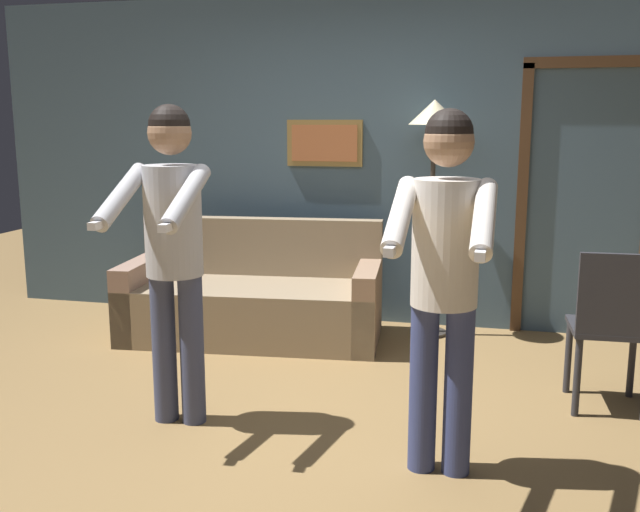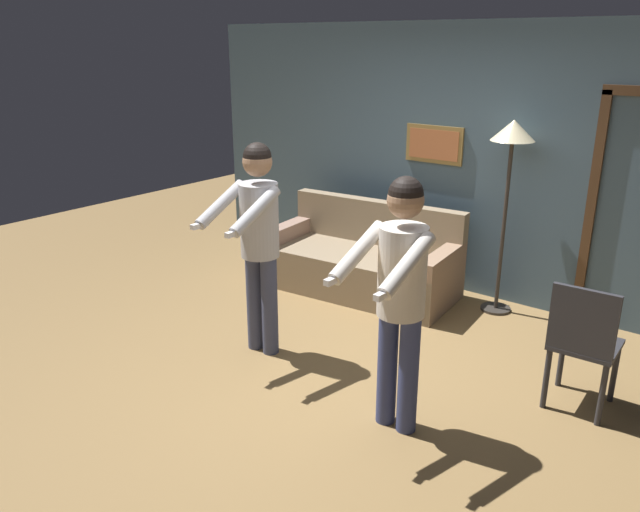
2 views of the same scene
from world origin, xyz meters
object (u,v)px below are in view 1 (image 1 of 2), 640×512
(person_standing_right, at_px, (444,261))
(dining_chair_distant, at_px, (612,322))
(person_standing_left, at_px, (172,235))
(couch, at_px, (254,301))
(torchiere_lamp, at_px, (434,135))

(person_standing_right, distance_m, dining_chair_distant, 1.37)
(person_standing_left, relative_size, dining_chair_distant, 1.84)
(person_standing_left, xyz_separation_m, dining_chair_distant, (2.29, 0.69, -0.51))
(person_standing_left, distance_m, person_standing_right, 1.44)
(couch, height_order, torchiere_lamp, torchiere_lamp)
(person_standing_right, bearing_deg, couch, 129.69)
(person_standing_right, bearing_deg, dining_chair_distant, 47.03)
(torchiere_lamp, xyz_separation_m, person_standing_right, (0.24, -2.21, -0.51))
(couch, bearing_deg, person_standing_left, -86.10)
(couch, bearing_deg, dining_chair_distant, -20.70)
(person_standing_left, bearing_deg, person_standing_right, -9.71)
(couch, xyz_separation_m, dining_chair_distant, (2.40, -0.91, 0.25))
(torchiere_lamp, xyz_separation_m, dining_chair_distant, (1.11, -1.27, -0.99))
(couch, height_order, dining_chair_distant, dining_chair_distant)
(couch, distance_m, torchiere_lamp, 1.83)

